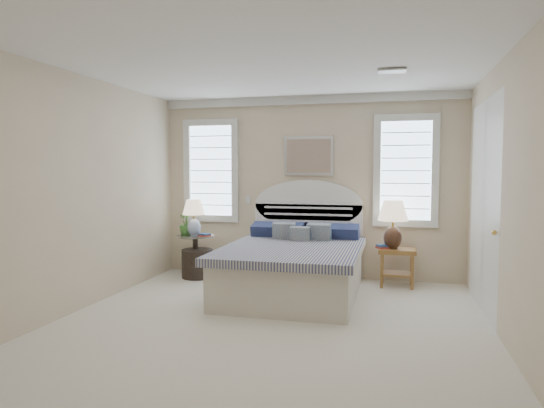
{
  "coord_description": "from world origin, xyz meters",
  "views": [
    {
      "loc": [
        1.24,
        -4.69,
        1.61
      ],
      "look_at": [
        -0.19,
        1.0,
        1.2
      ],
      "focal_mm": 32.0,
      "sensor_mm": 36.0,
      "label": 1
    }
  ],
  "objects_px": {
    "bed": "(295,264)",
    "side_table_left": "(195,251)",
    "lamp_right": "(393,219)",
    "lamp_left": "(194,213)",
    "nightstand_right": "(397,259)",
    "floor_pot": "(197,263)"
  },
  "relations": [
    {
      "from": "floor_pot",
      "to": "lamp_right",
      "type": "xyz_separation_m",
      "value": [
        2.83,
        0.13,
        0.73
      ]
    },
    {
      "from": "side_table_left",
      "to": "lamp_left",
      "type": "xyz_separation_m",
      "value": [
        -0.0,
        -0.03,
        0.58
      ]
    },
    {
      "from": "side_table_left",
      "to": "lamp_left",
      "type": "distance_m",
      "value": 0.58
    },
    {
      "from": "bed",
      "to": "side_table_left",
      "type": "distance_m",
      "value": 1.75
    },
    {
      "from": "side_table_left",
      "to": "bed",
      "type": "bearing_deg",
      "value": -19.74
    },
    {
      "from": "bed",
      "to": "floor_pot",
      "type": "distance_m",
      "value": 1.7
    },
    {
      "from": "nightstand_right",
      "to": "lamp_left",
      "type": "bearing_deg",
      "value": -177.39
    },
    {
      "from": "lamp_left",
      "to": "lamp_right",
      "type": "relative_size",
      "value": 0.81
    },
    {
      "from": "bed",
      "to": "side_table_left",
      "type": "height_order",
      "value": "bed"
    },
    {
      "from": "floor_pot",
      "to": "bed",
      "type": "bearing_deg",
      "value": -18.72
    },
    {
      "from": "bed",
      "to": "nightstand_right",
      "type": "relative_size",
      "value": 4.29
    },
    {
      "from": "lamp_right",
      "to": "bed",
      "type": "bearing_deg",
      "value": -151.47
    },
    {
      "from": "floor_pot",
      "to": "lamp_left",
      "type": "xyz_separation_m",
      "value": [
        -0.05,
        0.02,
        0.75
      ]
    },
    {
      "from": "nightstand_right",
      "to": "floor_pot",
      "type": "bearing_deg",
      "value": -177.03
    },
    {
      "from": "side_table_left",
      "to": "lamp_left",
      "type": "height_order",
      "value": "lamp_left"
    },
    {
      "from": "bed",
      "to": "side_table_left",
      "type": "bearing_deg",
      "value": 160.26
    },
    {
      "from": "side_table_left",
      "to": "floor_pot",
      "type": "relative_size",
      "value": 1.35
    },
    {
      "from": "bed",
      "to": "floor_pot",
      "type": "relative_size",
      "value": 4.87
    },
    {
      "from": "bed",
      "to": "nightstand_right",
      "type": "bearing_deg",
      "value": 28.03
    },
    {
      "from": "nightstand_right",
      "to": "floor_pot",
      "type": "height_order",
      "value": "nightstand_right"
    },
    {
      "from": "side_table_left",
      "to": "nightstand_right",
      "type": "height_order",
      "value": "side_table_left"
    },
    {
      "from": "side_table_left",
      "to": "lamp_left",
      "type": "relative_size",
      "value": 1.15
    }
  ]
}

